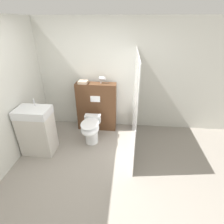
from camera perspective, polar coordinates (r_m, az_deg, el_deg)
name	(u,v)px	position (r m, az deg, el deg)	size (l,w,h in m)	color
ground_plane	(90,184)	(3.14, -7.05, -22.26)	(12.00, 12.00, 0.00)	gray
wall_back	(105,77)	(4.12, -2.40, 11.50)	(8.00, 0.06, 2.50)	silver
partition_panel	(97,107)	(4.16, -5.03, 1.70)	(0.92, 0.26, 1.16)	#51331E
shower_glass	(135,105)	(3.35, 7.46, 2.16)	(0.04, 1.71, 1.93)	silver
toilet	(91,129)	(3.75, -6.92, -5.63)	(0.38, 0.63, 0.56)	white
sink_vanity	(37,131)	(3.73, -23.27, -5.64)	(0.62, 0.43, 1.11)	beige
hair_drier	(102,79)	(3.91, -3.18, 10.81)	(0.15, 0.09, 0.15)	#B7B7BC
folded_towel	(83,82)	(3.97, -9.43, 9.62)	(0.20, 0.19, 0.06)	tan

